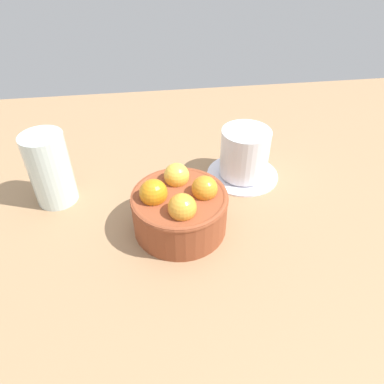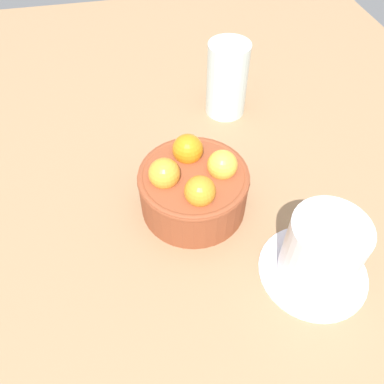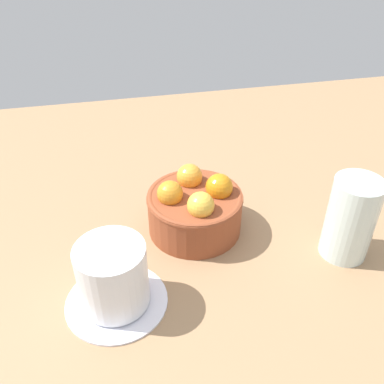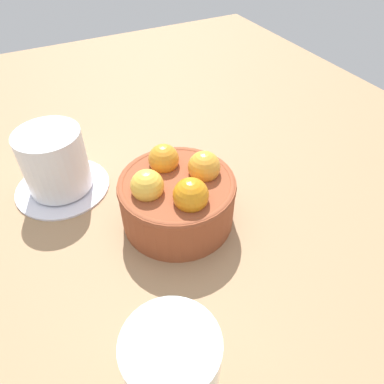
{
  "view_description": "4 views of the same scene",
  "coord_description": "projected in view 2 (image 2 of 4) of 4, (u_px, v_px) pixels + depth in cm",
  "views": [
    {
      "loc": [
        3.56,
        38.54,
        38.06
      ],
      "look_at": [
        -1.69,
        0.74,
        7.22
      ],
      "focal_mm": 33.46,
      "sensor_mm": 36.0,
      "label": 1
    },
    {
      "loc": [
        -31.56,
        6.71,
        40.49
      ],
      "look_at": [
        -1.92,
        0.59,
        5.16
      ],
      "focal_mm": 36.06,
      "sensor_mm": 36.0,
      "label": 2
    },
    {
      "loc": [
        -10.83,
        -47.12,
        41.54
      ],
      "look_at": [
        -0.16,
        1.14,
        5.95
      ],
      "focal_mm": 39.28,
      "sensor_mm": 36.0,
      "label": 3
    },
    {
      "loc": [
        28.37,
        -12.67,
        33.41
      ],
      "look_at": [
        1.26,
        1.34,
        5.06
      ],
      "focal_mm": 33.54,
      "sensor_mm": 36.0,
      "label": 4
    }
  ],
  "objects": [
    {
      "name": "ground_plane",
      "position": [
        193.0,
        213.0,
        0.53
      ],
      "size": [
        132.78,
        102.16,
        3.04
      ],
      "primitive_type": "cube",
      "color": "#997551"
    },
    {
      "name": "terracotta_bowl",
      "position": [
        193.0,
        186.0,
        0.49
      ],
      "size": [
        13.93,
        13.93,
        9.01
      ],
      "color": "brown",
      "rests_on": "ground_plane"
    },
    {
      "name": "water_glass",
      "position": [
        227.0,
        80.0,
        0.61
      ],
      "size": [
        6.47,
        6.47,
        11.91
      ],
      "primitive_type": "cylinder",
      "color": "silver",
      "rests_on": "ground_plane"
    },
    {
      "name": "coffee_cup",
      "position": [
        321.0,
        253.0,
        0.42
      ],
      "size": [
        12.61,
        12.61,
        8.98
      ],
      "color": "white",
      "rests_on": "ground_plane"
    }
  ]
}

